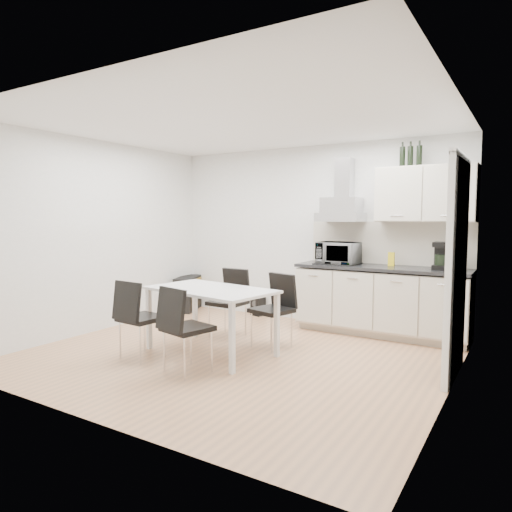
{
  "coord_description": "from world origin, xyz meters",
  "views": [
    {
      "loc": [
        2.83,
        -4.23,
        1.57
      ],
      "look_at": [
        0.02,
        0.39,
        1.1
      ],
      "focal_mm": 32.0,
      "sensor_mm": 36.0,
      "label": 1
    }
  ],
  "objects": [
    {
      "name": "chair_far_right",
      "position": [
        0.2,
        0.46,
        0.44
      ],
      "size": [
        0.55,
        0.6,
        0.88
      ],
      "primitive_type": null,
      "rotation": [
        0.0,
        0.0,
        2.89
      ],
      "color": "black",
      "rests_on": "ground"
    },
    {
      "name": "kitchenette",
      "position": [
        1.19,
        1.73,
        0.83
      ],
      "size": [
        2.22,
        0.64,
        2.52
      ],
      "color": "beige",
      "rests_on": "ground"
    },
    {
      "name": "wall_right",
      "position": [
        2.25,
        0.0,
        1.3
      ],
      "size": [
        0.1,
        4.0,
        2.6
      ],
      "primitive_type": "cube",
      "color": "white",
      "rests_on": "ground"
    },
    {
      "name": "ground",
      "position": [
        0.0,
        0.0,
        0.0
      ],
      "size": [
        4.5,
        4.5,
        0.0
      ],
      "primitive_type": "plane",
      "color": "tan",
      "rests_on": "ground"
    },
    {
      "name": "dining_table",
      "position": [
        -0.29,
        -0.09,
        0.67
      ],
      "size": [
        1.56,
        1.04,
        0.75
      ],
      "rotation": [
        0.0,
        0.0,
        -0.16
      ],
      "color": "white",
      "rests_on": "ground"
    },
    {
      "name": "guitar_amp",
      "position": [
        -2.09,
        1.65,
        0.28
      ],
      "size": [
        0.52,
        0.73,
        0.56
      ],
      "rotation": [
        0.0,
        0.0,
        0.38
      ],
      "color": "black",
      "rests_on": "ground"
    },
    {
      "name": "doorway",
      "position": [
        2.21,
        0.55,
        1.05
      ],
      "size": [
        0.08,
        1.04,
        2.1
      ],
      "primitive_type": "cube",
      "color": "white",
      "rests_on": "ground"
    },
    {
      "name": "chair_near_right",
      "position": [
        -0.09,
        -0.74,
        0.44
      ],
      "size": [
        0.54,
        0.59,
        0.88
      ],
      "primitive_type": null,
      "rotation": [
        0.0,
        0.0,
        -0.23
      ],
      "color": "black",
      "rests_on": "ground"
    },
    {
      "name": "chair_far_left",
      "position": [
        -0.54,
        0.59,
        0.44
      ],
      "size": [
        0.45,
        0.51,
        0.88
      ],
      "primitive_type": null,
      "rotation": [
        0.0,
        0.0,
        3.11
      ],
      "color": "black",
      "rests_on": "ground"
    },
    {
      "name": "floor_speaker",
      "position": [
        -0.86,
        1.9,
        0.16
      ],
      "size": [
        0.23,
        0.22,
        0.31
      ],
      "primitive_type": "cube",
      "rotation": [
        0.0,
        0.0,
        -0.3
      ],
      "color": "black",
      "rests_on": "ground"
    },
    {
      "name": "chair_near_left",
      "position": [
        -0.82,
        -0.65,
        0.44
      ],
      "size": [
        0.48,
        0.54,
        0.88
      ],
      "primitive_type": null,
      "rotation": [
        0.0,
        0.0,
        -0.09
      ],
      "color": "black",
      "rests_on": "ground"
    },
    {
      "name": "wall_front",
      "position": [
        0.0,
        -2.0,
        1.3
      ],
      "size": [
        4.5,
        0.1,
        2.6
      ],
      "primitive_type": "cube",
      "color": "white",
      "rests_on": "ground"
    },
    {
      "name": "wall_left",
      "position": [
        -2.25,
        0.0,
        1.3
      ],
      "size": [
        0.1,
        4.0,
        2.6
      ],
      "primitive_type": "cube",
      "color": "white",
      "rests_on": "ground"
    },
    {
      "name": "wall_back",
      "position": [
        0.0,
        2.0,
        1.3
      ],
      "size": [
        4.5,
        0.1,
        2.6
      ],
      "primitive_type": "cube",
      "color": "white",
      "rests_on": "ground"
    },
    {
      "name": "ceiling",
      "position": [
        0.0,
        0.0,
        2.6
      ],
      "size": [
        4.5,
        4.5,
        0.0
      ],
      "primitive_type": "plane",
      "color": "white",
      "rests_on": "wall_back"
    }
  ]
}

